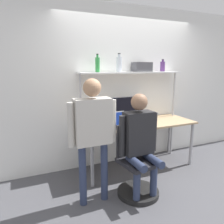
# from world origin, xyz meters

# --- Properties ---
(ground_plane) EXTENTS (12.00, 12.00, 0.00)m
(ground_plane) POSITION_xyz_m (0.00, 0.00, 0.00)
(ground_plane) COLOR #4C4C51
(wall_back) EXTENTS (8.00, 0.06, 2.70)m
(wall_back) POSITION_xyz_m (0.00, 0.77, 1.35)
(wall_back) COLOR white
(wall_back) RESTS_ON ground_plane
(desk) EXTENTS (1.93, 0.72, 0.78)m
(desk) POSITION_xyz_m (0.00, 0.38, 0.70)
(desk) COLOR tan
(desk) RESTS_ON ground_plane
(shelf_unit) EXTENTS (1.84, 0.26, 1.61)m
(shelf_unit) POSITION_xyz_m (0.00, 0.61, 1.39)
(shelf_unit) COLOR white
(shelf_unit) RESTS_ON ground_plane
(monitor) EXTENTS (0.61, 0.17, 0.42)m
(monitor) POSITION_xyz_m (-0.09, 0.59, 1.02)
(monitor) COLOR #B7B7BC
(monitor) RESTS_ON desk
(laptop) EXTENTS (0.34, 0.24, 0.24)m
(laptop) POSITION_xyz_m (-0.46, 0.27, 0.84)
(laptop) COLOR #BCBCC1
(laptop) RESTS_ON desk
(cell_phone) EXTENTS (0.07, 0.15, 0.01)m
(cell_phone) POSITION_xyz_m (-0.17, 0.20, 0.78)
(cell_phone) COLOR silver
(cell_phone) RESTS_ON desk
(office_chair) EXTENTS (0.56, 0.56, 0.94)m
(office_chair) POSITION_xyz_m (-0.41, -0.32, 0.29)
(office_chair) COLOR black
(office_chair) RESTS_ON ground_plane
(person_seated) EXTENTS (0.55, 0.47, 1.37)m
(person_seated) POSITION_xyz_m (-0.41, -0.37, 0.81)
(person_seated) COLOR #2D3856
(person_seated) RESTS_ON ground_plane
(person_standing) EXTENTS (0.60, 0.21, 1.57)m
(person_standing) POSITION_xyz_m (-1.00, -0.27, 1.00)
(person_standing) COLOR #2D3856
(person_standing) RESTS_ON ground_plane
(bottle_purple) EXTENTS (0.08, 0.08, 0.21)m
(bottle_purple) POSITION_xyz_m (0.61, 0.61, 1.70)
(bottle_purple) COLOR #593372
(bottle_purple) RESTS_ON shelf_unit
(bottle_clear) EXTENTS (0.09, 0.09, 0.30)m
(bottle_clear) POSITION_xyz_m (-0.24, 0.61, 1.73)
(bottle_clear) COLOR silver
(bottle_clear) RESTS_ON shelf_unit
(bottle_green) EXTENTS (0.07, 0.07, 0.28)m
(bottle_green) POSITION_xyz_m (-0.62, 0.61, 1.73)
(bottle_green) COLOR #2D8C3F
(bottle_green) RESTS_ON shelf_unit
(storage_box) EXTENTS (0.31, 0.20, 0.16)m
(storage_box) POSITION_xyz_m (0.18, 0.61, 1.69)
(storage_box) COLOR #4C4C51
(storage_box) RESTS_ON shelf_unit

